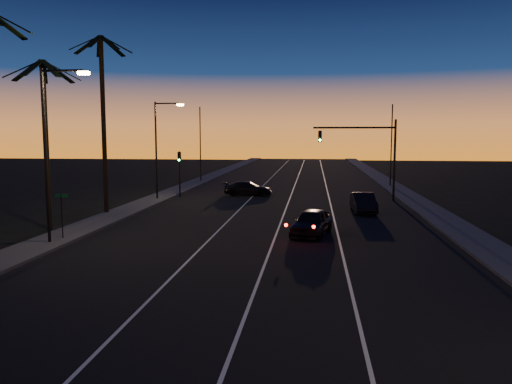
# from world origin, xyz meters

# --- Properties ---
(road) EXTENTS (20.00, 170.00, 0.01)m
(road) POSITION_xyz_m (0.00, 30.00, 0.01)
(road) COLOR black
(road) RESTS_ON ground
(sidewalk_left) EXTENTS (2.40, 170.00, 0.16)m
(sidewalk_left) POSITION_xyz_m (-11.20, 30.00, 0.08)
(sidewalk_left) COLOR #3D3D3B
(sidewalk_left) RESTS_ON ground
(sidewalk_right) EXTENTS (2.40, 170.00, 0.16)m
(sidewalk_right) POSITION_xyz_m (11.20, 30.00, 0.08)
(sidewalk_right) COLOR #3D3D3B
(sidewalk_right) RESTS_ON ground
(lane_stripe_left) EXTENTS (0.12, 160.00, 0.01)m
(lane_stripe_left) POSITION_xyz_m (-3.00, 30.00, 0.02)
(lane_stripe_left) COLOR silver
(lane_stripe_left) RESTS_ON road
(lane_stripe_mid) EXTENTS (0.12, 160.00, 0.01)m
(lane_stripe_mid) POSITION_xyz_m (0.50, 30.00, 0.02)
(lane_stripe_mid) COLOR silver
(lane_stripe_mid) RESTS_ON road
(lane_stripe_right) EXTENTS (0.12, 160.00, 0.01)m
(lane_stripe_right) POSITION_xyz_m (4.00, 30.00, 0.02)
(lane_stripe_right) COLOR silver
(lane_stripe_right) RESTS_ON road
(palm_mid) EXTENTS (4.25, 4.16, 10.03)m
(palm_mid) POSITION_xyz_m (-13.20, 24.00, 6.25)
(palm_mid) COLOR black
(palm_mid) RESTS_ON ground
(palm_far) EXTENTS (4.25, 4.16, 12.53)m
(palm_far) POSITION_xyz_m (-12.20, 30.00, 7.61)
(palm_far) COLOR black
(palm_far) RESTS_ON ground
(streetlight_left_near) EXTENTS (2.55, 0.26, 9.00)m
(streetlight_left_near) POSITION_xyz_m (-10.70, 20.00, 5.32)
(streetlight_left_near) COLOR black
(streetlight_left_near) RESTS_ON ground
(streetlight_left_far) EXTENTS (2.55, 0.26, 8.50)m
(streetlight_left_far) POSITION_xyz_m (-10.69, 38.00, 5.06)
(streetlight_left_far) COLOR black
(streetlight_left_far) RESTS_ON ground
(street_sign) EXTENTS (0.70, 0.06, 2.60)m
(street_sign) POSITION_xyz_m (-10.80, 21.00, 1.66)
(street_sign) COLOR black
(street_sign) RESTS_ON ground
(signal_mast) EXTENTS (7.10, 0.41, 7.00)m
(signal_mast) POSITION_xyz_m (7.14, 39.99, 4.78)
(signal_mast) COLOR black
(signal_mast) RESTS_ON ground
(signal_post) EXTENTS (0.28, 0.37, 4.20)m
(signal_post) POSITION_xyz_m (-9.50, 39.98, 2.89)
(signal_post) COLOR black
(signal_post) RESTS_ON ground
(far_pole_left) EXTENTS (0.14, 0.14, 9.00)m
(far_pole_left) POSITION_xyz_m (-11.00, 55.00, 4.50)
(far_pole_left) COLOR black
(far_pole_left) RESTS_ON ground
(far_pole_right) EXTENTS (0.14, 0.14, 9.00)m
(far_pole_right) POSITION_xyz_m (11.00, 52.00, 4.50)
(far_pole_right) COLOR black
(far_pole_right) RESTS_ON ground
(lead_car) EXTENTS (2.77, 5.10, 1.48)m
(lead_car) POSITION_xyz_m (2.51, 24.02, 0.75)
(lead_car) COLOR black
(lead_car) RESTS_ON road
(right_car) EXTENTS (1.75, 4.44, 1.44)m
(right_car) POSITION_xyz_m (6.24, 32.84, 0.73)
(right_car) COLOR black
(right_car) RESTS_ON road
(cross_car) EXTENTS (4.57, 1.97, 1.31)m
(cross_car) POSITION_xyz_m (-3.54, 42.12, 0.67)
(cross_car) COLOR black
(cross_car) RESTS_ON road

